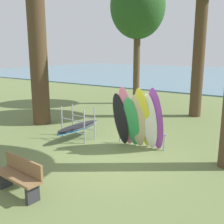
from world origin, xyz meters
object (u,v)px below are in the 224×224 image
tree_mid_behind (138,8)px  board_storage_rack (78,127)px  park_bench (20,176)px  leaning_board_pile (138,120)px

tree_mid_behind → board_storage_rack: (1.71, -7.55, -5.32)m
board_storage_rack → park_bench: (1.59, -3.89, -0.02)m
tree_mid_behind → board_storage_rack: size_ratio=3.64×
park_bench → tree_mid_behind: bearing=106.1°
board_storage_rack → park_bench: bearing=-67.8°
leaning_board_pile → park_bench: size_ratio=1.53×
leaning_board_pile → park_bench: 4.30m
tree_mid_behind → park_bench: 13.05m
leaning_board_pile → board_storage_rack: (-2.41, -0.29, -0.54)m
park_bench → leaning_board_pile: bearing=78.9°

